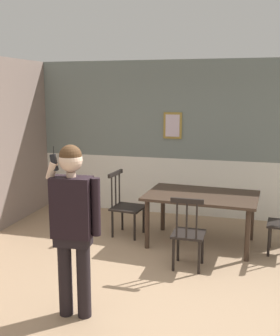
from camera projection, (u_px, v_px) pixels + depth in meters
ground_plane at (148, 294)px, 4.61m from camera, size 6.92×6.92×0.00m
room_back_partition at (191, 142)px, 7.33m from camera, size 5.81×0.17×2.80m
dining_table at (201, 200)px, 5.99m from camera, size 1.67×1.13×0.77m
chair_by_doorway at (188, 233)px, 5.19m from camera, size 0.41×0.41×0.97m
chair_at_table_head at (126, 205)px, 6.41m from camera, size 0.52×0.52×1.01m
person_figure at (73, 219)px, 3.99m from camera, size 0.55×0.25×1.76m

